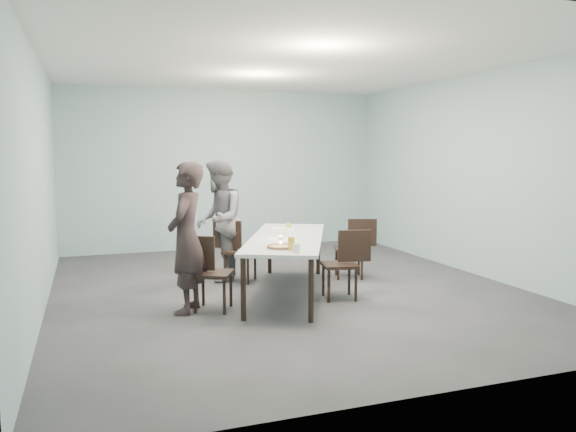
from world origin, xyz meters
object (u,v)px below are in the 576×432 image
object	(u,v)px
table	(287,241)
diner_near	(187,238)
chair_far_right	(355,244)
water_tumbler	(297,248)
chair_far_left	(235,246)
chair_near_right	(346,259)
diner_far	(219,220)
tealight	(280,238)
side_plate	(293,242)
amber_tumbler	(289,226)
chair_near_left	(206,268)
pizza	(281,247)
beer_glass	(291,244)

from	to	relation	value
table	diner_near	world-z (taller)	diner_near
chair_far_right	water_tumbler	bearing A→B (deg)	66.77
table	diner_near	bearing A→B (deg)	-163.25
chair_far_left	chair_near_right	xyz separation A→B (m)	(1.08, -1.41, 0.00)
table	diner_near	xyz separation A→B (m)	(-1.36, -0.41, 0.17)
table	water_tumbler	bearing A→B (deg)	-104.08
diner_far	tealight	world-z (taller)	diner_far
side_plate	diner_near	bearing A→B (deg)	176.80
diner_near	amber_tumbler	world-z (taller)	diner_near
table	chair_near_left	xyz separation A→B (m)	(-1.13, -0.39, -0.19)
chair_far_right	tealight	xyz separation A→B (m)	(-1.39, -0.71, 0.27)
tealight	amber_tumbler	xyz separation A→B (m)	(0.44, 0.92, 0.02)
diner_far	amber_tumbler	xyz separation A→B (m)	(0.95, -0.32, -0.08)
chair_near_left	diner_far	size ratio (longest dim) A/B	0.50
chair_near_left	pizza	bearing A→B (deg)	-2.46
side_plate	chair_near_right	bearing A→B (deg)	0.16
chair_near_left	chair_far_right	bearing A→B (deg)	48.02
water_tumbler	amber_tumbler	bearing A→B (deg)	72.88
chair_far_left	side_plate	size ratio (longest dim) A/B	4.83
side_plate	tealight	bearing A→B (deg)	98.52
chair_near_right	side_plate	distance (m)	0.76
diner_near	amber_tumbler	xyz separation A→B (m)	(1.65, 1.16, -0.08)
side_plate	beer_glass	world-z (taller)	beer_glass
chair_near_left	chair_far_left	distance (m)	1.49
table	chair_far_right	distance (m)	1.38
chair_near_right	diner_near	world-z (taller)	diner_near
table	chair_near_left	size ratio (longest dim) A/B	3.15
table	diner_far	distance (m)	1.27
chair_near_right	chair_far_right	xyz separation A→B (m)	(0.63, 1.03, 0.00)
pizza	water_tumbler	distance (m)	0.30
diner_near	side_plate	bearing A→B (deg)	113.10
table	chair_near_right	bearing A→B (deg)	-37.81
chair_near_right	beer_glass	distance (m)	1.07
amber_tumbler	chair_near_right	bearing A→B (deg)	-75.40
chair_far_right	diner_near	distance (m)	2.80
chair_near_right	water_tumbler	bearing A→B (deg)	46.62
chair_near_right	diner_far	bearing A→B (deg)	-38.98
chair_near_right	water_tumbler	world-z (taller)	chair_near_right
chair_near_right	pizza	distance (m)	1.07
chair_far_left	chair_far_right	xyz separation A→B (m)	(1.71, -0.39, 0.00)
pizza	chair_far_right	bearing A→B (deg)	40.31
diner_near	beer_glass	bearing A→B (deg)	89.02
diner_far	tealight	bearing A→B (deg)	39.30
pizza	tealight	world-z (taller)	tealight
table	amber_tumbler	xyz separation A→B (m)	(0.30, 0.75, 0.10)
chair_near_right	beer_glass	world-z (taller)	beer_glass
chair_near_right	beer_glass	bearing A→B (deg)	39.87
beer_glass	tealight	xyz separation A→B (m)	(0.14, 0.80, -0.05)
chair_far_left	tealight	world-z (taller)	chair_far_left
water_tumbler	amber_tumbler	distance (m)	1.94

